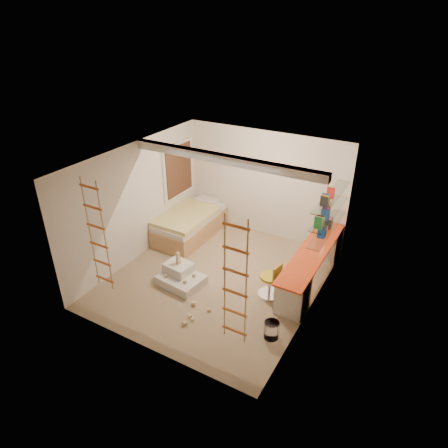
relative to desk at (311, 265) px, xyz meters
The scene contains 15 objects.
floor 1.96m from the desk, 153.35° to the right, with size 4.50×4.50×0.00m, color #977F61.
ceiling_beam 2.78m from the desk, 161.89° to the right, with size 4.00×0.18×0.16m, color white.
window_frame 3.91m from the desk, behind, with size 0.06×1.15×1.35m, color white.
window_blind 3.88m from the desk, behind, with size 0.02×1.00×1.20m, color #4C2D1E.
rope_ladder_left 4.18m from the desk, 139.59° to the right, with size 0.41×0.04×2.13m, color #C15020, non-canonical shape.
rope_ladder_right 2.86m from the desk, 98.00° to the right, with size 0.41×0.04×2.13m, color #CA6022, non-canonical shape.
waste_bin 1.89m from the desk, 91.35° to the right, with size 0.26×0.26×0.32m, color white.
desk is the anchor object (origin of this frame).
shelves 1.14m from the desk, 60.31° to the left, with size 0.25×1.80×0.71m.
bed 3.22m from the desk, behind, with size 1.02×2.00×0.69m.
task_lamp 1.21m from the desk, 92.80° to the left, with size 0.14×0.36×0.57m.
swivel_chair 1.00m from the desk, 121.87° to the right, with size 0.51×0.51×0.75m.
play_platform 2.67m from the desk, 149.31° to the right, with size 0.95×0.78×0.39m.
toy_blocks 2.56m from the desk, 138.93° to the right, with size 1.24×1.16×0.66m.
books 1.21m from the desk, 60.31° to the left, with size 0.14×0.70×0.92m.
Camera 1 is at (3.50, -5.86, 4.96)m, focal length 32.00 mm.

